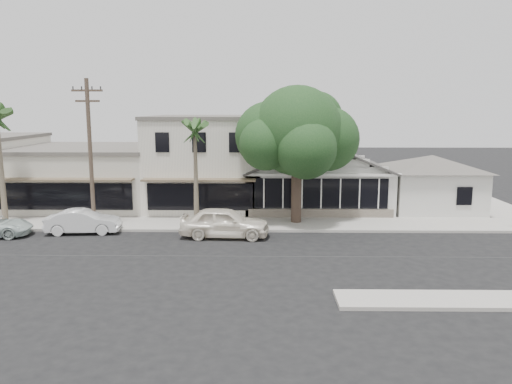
{
  "coord_description": "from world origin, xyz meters",
  "views": [
    {
      "loc": [
        1.22,
        -23.95,
        7.3
      ],
      "look_at": [
        0.75,
        6.0,
        2.25
      ],
      "focal_mm": 35.0,
      "sensor_mm": 36.0,
      "label": 1
    }
  ],
  "objects_px": {
    "utility_pole": "(90,151)",
    "shade_tree": "(296,133)",
    "car_0": "(225,222)",
    "car_1": "(83,221)"
  },
  "relations": [
    {
      "from": "utility_pole",
      "to": "shade_tree",
      "type": "xyz_separation_m",
      "value": [
        12.21,
        2.15,
        0.94
      ]
    },
    {
      "from": "shade_tree",
      "to": "car_0",
      "type": "bearing_deg",
      "value": -139.41
    },
    {
      "from": "car_1",
      "to": "shade_tree",
      "type": "xyz_separation_m",
      "value": [
        12.63,
        2.82,
        5.03
      ]
    },
    {
      "from": "utility_pole",
      "to": "car_0",
      "type": "relative_size",
      "value": 1.78
    },
    {
      "from": "car_0",
      "to": "shade_tree",
      "type": "bearing_deg",
      "value": -46.73
    },
    {
      "from": "car_0",
      "to": "car_1",
      "type": "height_order",
      "value": "car_0"
    },
    {
      "from": "car_0",
      "to": "utility_pole",
      "type": "bearing_deg",
      "value": 82.34
    },
    {
      "from": "car_1",
      "to": "car_0",
      "type": "bearing_deg",
      "value": -100.49
    },
    {
      "from": "shade_tree",
      "to": "utility_pole",
      "type": "bearing_deg",
      "value": -170.01
    },
    {
      "from": "utility_pole",
      "to": "car_0",
      "type": "bearing_deg",
      "value": -10.34
    }
  ]
}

